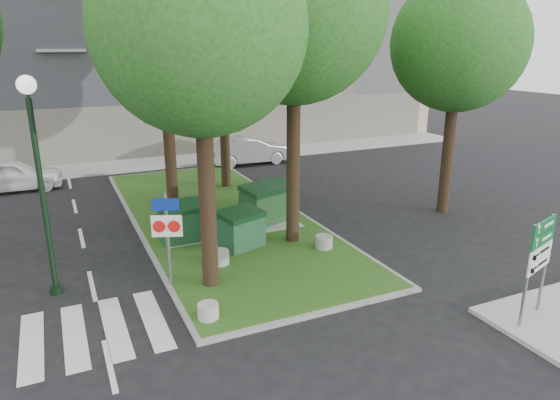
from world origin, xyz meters
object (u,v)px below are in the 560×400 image
dumpster_b (241,229)px  car_silver (249,150)px  bollard_left (208,311)px  car_white (11,175)px  tree_street_right (461,30)px  dumpster_a (182,222)px  tree_median_near_left (202,6)px  street_lamp (38,163)px  bollard_right (324,242)px  litter_bin (280,197)px  tree_median_mid (164,30)px  dumpster_c (264,204)px  bollard_mid (220,257)px  traffic_sign_pole (167,227)px  dumpster_d (283,196)px

dumpster_b → car_silver: car_silver is taller
bollard_left → car_white: bearing=108.0°
tree_street_right → dumpster_a: tree_street_right is taller
tree_median_near_left → car_white: size_ratio=2.40×
dumpster_a → street_lamp: bearing=-153.2°
bollard_right → car_silver: 13.08m
litter_bin → dumpster_a: bearing=-155.8°
tree_median_near_left → car_white: bearing=112.8°
tree_median_mid → tree_street_right: size_ratio=0.99×
tree_median_mid → litter_bin: size_ratio=12.99×
dumpster_c → car_white: size_ratio=0.42×
tree_median_mid → car_white: (-6.03, 6.65, -6.23)m
car_silver → tree_median_near_left: bearing=156.5°
dumpster_a → dumpster_b: bearing=-41.8°
tree_median_near_left → car_silver: size_ratio=2.26×
litter_bin → car_silver: bearing=77.2°
tree_street_right → street_lamp: bearing=-175.5°
tree_median_near_left → tree_street_right: (10.50, 2.50, -0.33)m
dumpster_a → dumpster_c: size_ratio=0.80×
dumpster_b → bollard_left: size_ratio=3.19×
tree_street_right → bollard_mid: tree_street_right is taller
bollard_right → litter_bin: 4.69m
tree_median_mid → car_silver: tree_median_mid is taller
tree_median_mid → bollard_right: bearing=-57.9°
tree_median_mid → traffic_sign_pole: tree_median_mid is taller
tree_median_mid → dumpster_d: (3.91, -1.62, -6.26)m
bollard_left → bollard_mid: size_ratio=0.89×
litter_bin → tree_median_mid: bearing=166.8°
bollard_right → car_silver: size_ratio=0.12×
tree_street_right → traffic_sign_pole: 12.87m
dumpster_d → bollard_left: dumpster_d is taller
dumpster_a → bollard_left: bearing=-98.5°
dumpster_d → bollard_left: (-5.10, -6.66, -0.42)m
dumpster_c → bollard_mid: 3.94m
tree_median_near_left → dumpster_a: (0.02, 3.47, -6.55)m
traffic_sign_pole → car_silver: traffic_sign_pole is taller
dumpster_d → bollard_mid: dumpster_d is taller
car_white → car_silver: bearing=-85.1°
dumpster_c → car_silver: dumpster_c is taller
tree_median_near_left → tree_street_right: bearing=13.4°
tree_median_near_left → bollard_mid: 7.10m
traffic_sign_pole → dumpster_d: bearing=60.9°
litter_bin → traffic_sign_pole: size_ratio=0.28×
bollard_left → car_white: 15.70m
dumpster_c → street_lamp: 8.17m
tree_street_right → tree_median_near_left: bearing=-166.6°
tree_median_near_left → bollard_mid: size_ratio=18.30×
traffic_sign_pole → dumpster_c: bearing=61.5°
dumpster_c → tree_street_right: bearing=-29.8°
dumpster_c → car_white: bearing=115.4°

